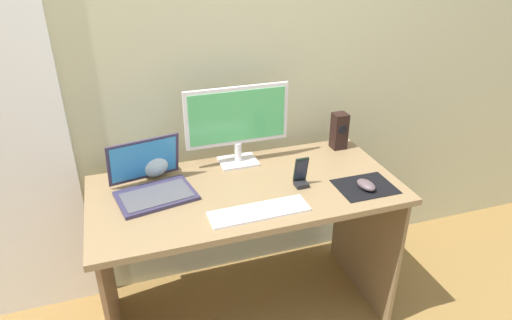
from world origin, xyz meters
TOP-DOWN VIEW (x-y plane):
  - ground_plane at (0.00, 0.00)m, footprint 8.00×8.00m
  - wall_back at (0.00, 0.42)m, footprint 6.00×0.04m
  - desk at (0.00, 0.00)m, footprint 1.35×0.65m
  - monitor at (0.03, 0.24)m, footprint 0.49×0.14m
  - speaker_right at (0.57, 0.24)m, footprint 0.07×0.07m
  - laptop at (-0.40, 0.08)m, footprint 0.36×0.33m
  - fishbowl at (-0.37, 0.24)m, footprint 0.16×0.16m
  - keyboard_external at (-0.01, -0.20)m, footprint 0.41×0.13m
  - mousepad at (0.50, -0.16)m, footprint 0.25×0.20m
  - mouse at (0.49, -0.18)m, footprint 0.08×0.11m
  - phone_in_dock at (0.23, -0.06)m, footprint 0.06×0.06m

SIDE VIEW (x-z plane):
  - ground_plane at x=0.00m, z-range 0.00..0.00m
  - desk at x=0.00m, z-range 0.21..0.97m
  - mousepad at x=0.50m, z-range 0.75..0.76m
  - keyboard_external at x=-0.01m, z-range 0.75..0.76m
  - mouse at x=0.49m, z-range 0.76..0.79m
  - laptop at x=-0.40m, z-range 0.69..0.91m
  - phone_in_dock at x=0.23m, z-range 0.73..0.87m
  - fishbowl at x=-0.37m, z-range 0.75..0.91m
  - speaker_right at x=0.57m, z-range 0.75..0.94m
  - monitor at x=0.03m, z-range 0.78..1.16m
  - wall_back at x=0.00m, z-range 0.00..2.50m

